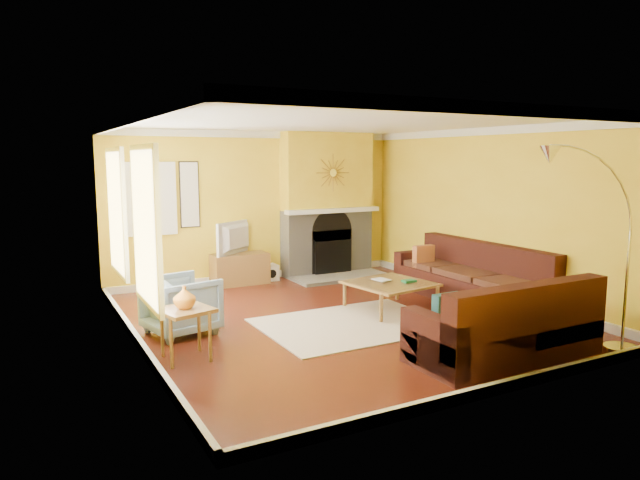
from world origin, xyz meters
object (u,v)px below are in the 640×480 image
armchair (181,305)px  side_table (186,334)px  sectional_sofa (442,287)px  media_console (240,269)px  coffee_table (390,296)px  arc_lamp (592,257)px

armchair → side_table: 1.00m
sectional_sofa → armchair: (-3.37, 1.04, -0.08)m
armchair → media_console: bearing=-47.5°
sectional_sofa → coffee_table: bearing=118.0°
sectional_sofa → side_table: sectional_sofa is taller
coffee_table → armchair: size_ratio=1.32×
side_table → sectional_sofa: bearing=-1.0°
coffee_table → arc_lamp: (0.67, -2.77, 0.95)m
coffee_table → arc_lamp: size_ratio=0.46×
coffee_table → armchair: (-2.99, 0.33, 0.16)m
media_console → arc_lamp: (2.00, -5.49, 0.89)m
coffee_table → sectional_sofa: bearing=-62.0°
media_console → side_table: size_ratio=1.71×
media_console → armchair: 2.91m
sectional_sofa → arc_lamp: bearing=-81.8°
side_table → coffee_table: bearing=11.4°
armchair → side_table: (-0.21, -0.97, -0.08)m
side_table → arc_lamp: bearing=-28.8°
media_console → arc_lamp: size_ratio=0.43×
sectional_sofa → media_console: sectional_sofa is taller
coffee_table → armchair: bearing=173.7°
media_console → side_table: side_table is taller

